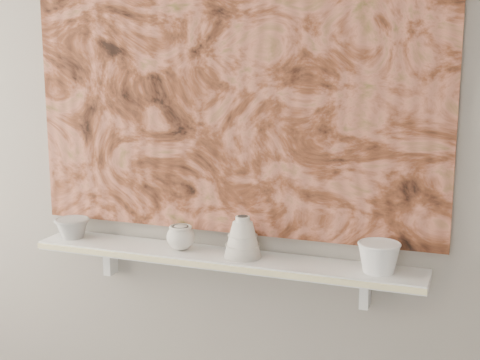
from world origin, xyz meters
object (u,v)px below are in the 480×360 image
at_px(shelf, 222,258).
at_px(cup_cream, 181,237).
at_px(painting, 230,76).
at_px(bowl_white, 379,257).
at_px(bowl_grey, 72,228).
at_px(bell_vessel, 243,237).

xyz_separation_m(shelf, cup_cream, (-0.16, 0.00, 0.06)).
height_order(painting, bowl_white, painting).
xyz_separation_m(painting, bowl_grey, (-0.61, -0.08, -0.57)).
distance_m(cup_cream, bowl_white, 0.70).
relative_size(shelf, bowl_grey, 10.53).
distance_m(painting, bowl_grey, 0.84).
bearing_deg(shelf, bowl_white, 0.00).
bearing_deg(bell_vessel, painting, 133.27).
height_order(bowl_grey, bowl_white, bowl_white).
distance_m(painting, bell_vessel, 0.55).
height_order(shelf, cup_cream, cup_cream).
bearing_deg(painting, shelf, -90.00).
bearing_deg(bell_vessel, bowl_white, 0.00).
distance_m(cup_cream, bell_vessel, 0.24).
xyz_separation_m(bowl_grey, bowl_white, (1.15, 0.00, 0.01)).
bearing_deg(bowl_grey, bowl_white, 0.00).
xyz_separation_m(painting, cup_cream, (-0.16, -0.08, -0.56)).
bearing_deg(bowl_grey, bell_vessel, 0.00).
relative_size(cup_cream, bell_vessel, 0.70).
height_order(bowl_grey, bell_vessel, bell_vessel).
relative_size(shelf, bell_vessel, 9.73).
xyz_separation_m(bowl_grey, cup_cream, (0.45, 0.00, 0.01)).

